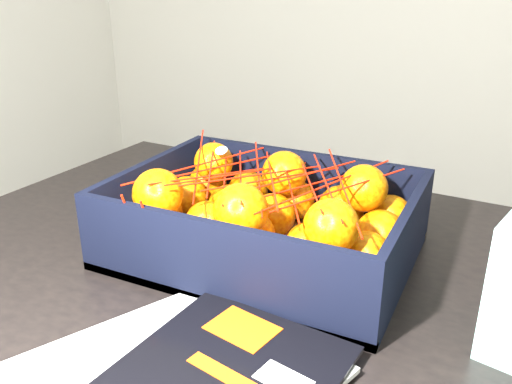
% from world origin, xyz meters
% --- Properties ---
extents(table, '(1.24, 0.86, 0.75)m').
position_xyz_m(table, '(0.24, -0.24, 0.65)').
color(table, black).
rests_on(table, ground).
extents(produce_crate, '(0.42, 0.32, 0.12)m').
position_xyz_m(produce_crate, '(0.18, -0.21, 0.78)').
color(produce_crate, brown).
rests_on(produce_crate, table).
extents(clementine_heap, '(0.40, 0.29, 0.13)m').
position_xyz_m(clementine_heap, '(0.19, -0.21, 0.81)').
color(clementine_heap, orange).
rests_on(clementine_heap, produce_crate).
extents(mesh_net, '(0.35, 0.28, 0.10)m').
position_xyz_m(mesh_net, '(0.18, -0.21, 0.87)').
color(mesh_net, red).
rests_on(mesh_net, clementine_heap).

